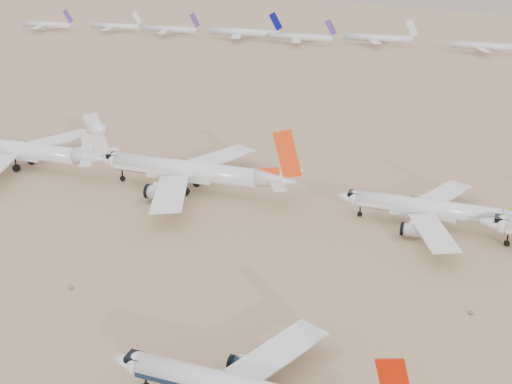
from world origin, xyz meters
TOP-DOWN VIEW (x-y plane):
  - ground at (0.00, 0.00)m, footprint 7000.00×7000.00m
  - row2_gold_tail at (28.65, 64.82)m, footprint 42.28×41.35m
  - row2_orange_tail at (-30.43, 65.92)m, footprint 52.26×51.12m
  - row2_white_trijet at (-80.66, 65.46)m, footprint 51.11×49.95m
  - distant_storage_row at (39.66, 310.56)m, footprint 657.23×57.67m

SIDE VIEW (x-z plane):
  - ground at x=0.00m, z-range 0.00..0.00m
  - row2_gold_tail at x=28.65m, z-range -3.32..11.74m
  - distant_storage_row at x=39.66m, z-range -3.33..12.08m
  - row2_orange_tail at x=-30.43m, z-range -4.09..14.55m
  - row2_white_trijet at x=-80.66m, z-range -3.81..14.30m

